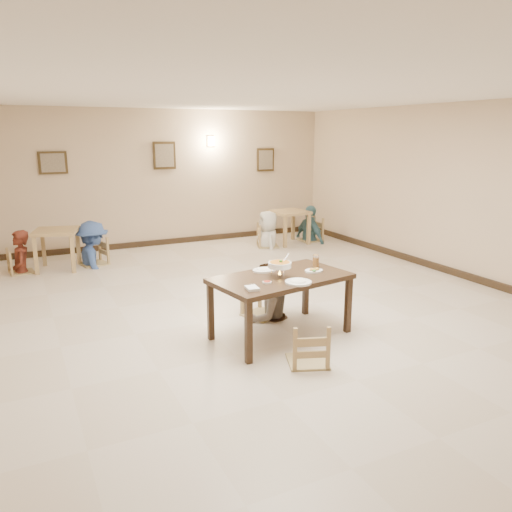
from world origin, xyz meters
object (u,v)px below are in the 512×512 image
bg_chair_ll (19,250)px  bg_chair_rr (310,219)px  drink_glass (316,261)px  bg_table_left (56,237)px  bg_chair_lr (92,239)px  main_diner (267,263)px  bg_diner_d (311,206)px  chair_far (262,283)px  bg_diner_a (17,231)px  main_table (281,282)px  curry_warmer (280,265)px  bg_table_right (289,217)px  bg_diner_c (268,211)px  bg_diner_b (91,221)px  chair_near (309,324)px  bg_chair_rl (268,225)px

bg_chair_ll → bg_chair_rr: 6.22m
drink_glass → bg_table_left: 5.24m
drink_glass → bg_chair_lr: bg_chair_lr is taller
main_diner → bg_diner_d: size_ratio=0.92×
chair_far → bg_diner_a: bg_diner_a is taller
bg_chair_ll → bg_diner_a: bg_diner_a is taller
chair_far → main_table: bearing=-119.7°
main_diner → bg_chair_lr: 4.37m
curry_warmer → bg_chair_lr: bearing=108.2°
bg_table_right → bg_diner_c: 0.62m
main_diner → bg_diner_b: size_ratio=0.91×
chair_near → bg_table_right: size_ratio=1.15×
chair_near → bg_diner_c: bg_diner_c is taller
bg_table_left → bg_diner_b: size_ratio=0.55×
bg_chair_rl → bg_chair_ll: bearing=108.6°
bg_diner_b → bg_table_right: bearing=-96.1°
bg_table_left → bg_diner_b: (0.64, 0.08, 0.23)m
bg_chair_ll → bg_diner_d: (6.22, 0.08, 0.41)m
chair_far → bg_diner_c: bearing=40.2°
curry_warmer → bg_diner_d: 5.81m
bg_table_left → bg_diner_d: (5.58, 0.11, 0.22)m
bg_chair_ll → chair_near: bearing=-161.5°
main_diner → bg_diner_a: bearing=-69.6°
bg_table_left → bg_chair_rr: size_ratio=0.89×
main_diner → bg_diner_a: 4.96m
bg_diner_d → main_table: bearing=138.3°
main_table → main_diner: (0.15, 0.66, 0.08)m
main_diner → bg_chair_rr: size_ratio=1.48×
bg_chair_lr → bg_chair_rr: 4.94m
curry_warmer → bg_diner_a: bg_diner_a is taller
bg_chair_lr → bg_diner_d: bg_diner_d is taller
chair_far → bg_chair_rl: bg_chair_rl is taller
bg_table_right → chair_far: bearing=-124.3°
main_diner → drink_glass: size_ratio=9.48×
bg_chair_rl → chair_near: bearing=175.9°
drink_glass → bg_diner_b: bg_diner_b is taller
main_table → bg_chair_lr: bearing=98.9°
main_diner → bg_diner_c: 4.42m
chair_near → bg_chair_rl: (2.29, 5.39, 0.02)m
bg_diner_d → chair_near: bearing=141.7°
chair_far → chair_near: size_ratio=1.02×
bg_chair_ll → bg_diner_c: (5.04, -0.03, 0.37)m
drink_glass → bg_chair_ll: (-3.46, 4.43, -0.42)m
chair_near → bg_diner_d: size_ratio=0.55×
bg_chair_rr → main_diner: bearing=-35.7°
bg_table_left → bg_diner_c: bearing=-0.0°
chair_far → bg_diner_a: (-2.96, 3.87, 0.31)m
chair_near → curry_warmer: curry_warmer is taller
bg_chair_ll → bg_diner_c: 5.05m
drink_glass → bg_diner_c: bearing=70.3°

